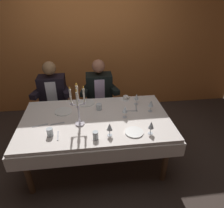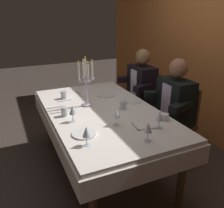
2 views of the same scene
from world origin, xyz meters
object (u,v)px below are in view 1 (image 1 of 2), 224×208
at_px(candelabra, 78,106).
at_px(water_tumbler_0, 50,132).
at_px(dinner_plate_2, 63,111).
at_px(dinner_plate_0, 87,103).
at_px(wine_glass_2, 151,125).
at_px(dining_table, 96,126).
at_px(seated_diner_0, 53,91).
at_px(wine_glass_1, 125,110).
at_px(dinner_plate_1, 134,132).
at_px(wine_glass_0, 110,127).
at_px(seated_diner_1, 99,89).
at_px(water_tumbler_2, 99,107).
at_px(coffee_cup_0, 126,98).
at_px(wine_glass_3, 137,97).
at_px(wine_glass_4, 151,104).
at_px(water_tumbler_1, 96,135).

height_order(candelabra, water_tumbler_0, candelabra).
relative_size(dinner_plate_2, water_tumbler_0, 2.45).
relative_size(dinner_plate_0, wine_glass_2, 1.42).
distance_m(dining_table, seated_diner_0, 1.11).
relative_size(dining_table, wine_glass_1, 11.83).
distance_m(dinner_plate_1, wine_glass_0, 0.31).
relative_size(dinner_plate_1, seated_diner_0, 0.17).
bearing_deg(water_tumbler_0, wine_glass_1, 16.52).
height_order(wine_glass_2, seated_diner_1, seated_diner_1).
distance_m(wine_glass_0, water_tumbler_2, 0.59).
relative_size(dining_table, seated_diner_0, 1.56).
height_order(dinner_plate_0, water_tumbler_0, water_tumbler_0).
bearing_deg(seated_diner_1, coffee_cup_0, -49.24).
bearing_deg(water_tumbler_2, dinner_plate_1, -56.76).
bearing_deg(wine_glass_1, coffee_cup_0, 78.46).
height_order(wine_glass_3, coffee_cup_0, wine_glass_3).
relative_size(dinner_plate_2, wine_glass_2, 1.41).
bearing_deg(wine_glass_4, dinner_plate_0, 159.19).
distance_m(water_tumbler_0, seated_diner_0, 1.18).
bearing_deg(seated_diner_1, wine_glass_3, -49.54).
bearing_deg(wine_glass_4, water_tumbler_2, 169.57).
xyz_separation_m(dining_table, candelabra, (-0.20, -0.11, 0.38)).
height_order(dinner_plate_1, wine_glass_2, wine_glass_2).
height_order(dinner_plate_2, water_tumbler_1, water_tumbler_1).
bearing_deg(dinner_plate_2, dinner_plate_0, 32.73).
bearing_deg(dinner_plate_0, dining_table, -74.90).
bearing_deg(wine_glass_1, wine_glass_4, 16.03).
bearing_deg(seated_diner_0, water_tumbler_0, -83.86).
xyz_separation_m(wine_glass_0, wine_glass_1, (0.24, 0.35, 0.00)).
xyz_separation_m(wine_glass_0, seated_diner_1, (-0.04, 1.25, -0.12)).
relative_size(water_tumbler_0, water_tumbler_1, 0.99).
relative_size(wine_glass_0, wine_glass_2, 1.00).
bearing_deg(wine_glass_1, water_tumbler_1, -135.61).
relative_size(candelabra, seated_diner_0, 0.45).
distance_m(dining_table, wine_glass_4, 0.79).
relative_size(candelabra, dinner_plate_2, 2.38).
height_order(dinner_plate_2, wine_glass_4, wine_glass_4).
distance_m(dinner_plate_0, coffee_cup_0, 0.59).
xyz_separation_m(wine_glass_1, water_tumbler_0, (-0.90, -0.27, -0.07)).
distance_m(wine_glass_2, seated_diner_0, 1.80).
bearing_deg(dinner_plate_0, candelabra, -99.54).
xyz_separation_m(wine_glass_2, coffee_cup_0, (-0.14, 0.84, -0.09)).
bearing_deg(wine_glass_3, wine_glass_4, -55.59).
bearing_deg(wine_glass_0, dinner_plate_2, 134.48).
relative_size(candelabra, dinner_plate_1, 2.55).
distance_m(dining_table, water_tumbler_2, 0.28).
bearing_deg(coffee_cup_0, dinner_plate_1, -93.20).
height_order(dinner_plate_1, water_tumbler_2, water_tumbler_2).
height_order(dinner_plate_1, coffee_cup_0, coffee_cup_0).
relative_size(dinner_plate_1, dinner_plate_2, 0.93).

